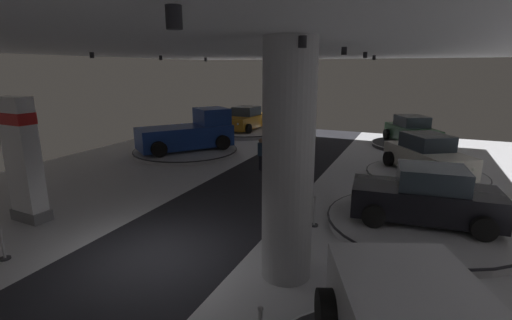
% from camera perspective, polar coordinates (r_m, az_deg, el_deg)
% --- Properties ---
extents(ground, '(24.00, 44.00, 0.06)m').
position_cam_1_polar(ground, '(10.41, -15.36, -14.34)').
color(ground, silver).
extents(ceiling_with_spotlights, '(24.00, 44.00, 0.39)m').
position_cam_1_polar(ceiling_with_spotlights, '(9.23, -17.71, 17.84)').
color(ceiling_with_spotlights, silver).
extents(column_right, '(1.17, 1.17, 5.50)m').
position_cam_1_polar(column_right, '(8.27, 5.00, -0.66)').
color(column_right, '#ADADB2').
rests_on(column_right, ground).
extents(brand_sign_pylon, '(1.30, 0.71, 4.01)m').
position_cam_1_polar(brand_sign_pylon, '(13.73, -32.45, 0.21)').
color(brand_sign_pylon, slate).
rests_on(brand_sign_pylon, ground).
extents(display_platform_far_right, '(5.04, 5.04, 0.34)m').
position_cam_1_polar(display_platform_far_right, '(17.91, 24.77, -2.29)').
color(display_platform_far_right, '#B7B7BC').
rests_on(display_platform_far_right, ground).
extents(display_car_far_right, '(3.84, 4.49, 1.71)m').
position_cam_1_polar(display_car_far_right, '(17.72, 25.02, 0.59)').
color(display_car_far_right, silver).
rests_on(display_car_far_right, display_platform_far_right).
extents(display_platform_far_left, '(5.97, 5.97, 0.24)m').
position_cam_1_polar(display_platform_far_left, '(21.81, -10.84, 1.39)').
color(display_platform_far_left, '#B7B7BC').
rests_on(display_platform_far_left, ground).
extents(pickup_truck_far_left, '(4.84, 5.51, 2.30)m').
position_cam_1_polar(pickup_truck_far_left, '(21.72, -10.16, 4.16)').
color(pickup_truck_far_left, navy).
rests_on(pickup_truck_far_left, display_platform_far_left).
extents(display_platform_deep_left, '(6.04, 6.04, 0.31)m').
position_cam_1_polar(display_platform_deep_left, '(27.97, -1.62, 4.50)').
color(display_platform_deep_left, '#B7B7BC').
rests_on(display_platform_deep_left, ground).
extents(display_car_deep_left, '(2.37, 4.31, 1.71)m').
position_cam_1_polar(display_car_deep_left, '(27.86, -1.61, 6.34)').
color(display_car_deep_left, '#B77519').
rests_on(display_car_deep_left, display_platform_deep_left).
extents(display_platform_deep_right, '(4.70, 4.70, 0.25)m').
position_cam_1_polar(display_platform_deep_right, '(25.00, 22.85, 2.16)').
color(display_platform_deep_right, '#333338').
rests_on(display_platform_deep_right, ground).
extents(display_car_deep_right, '(3.57, 4.56, 1.71)m').
position_cam_1_polar(display_car_deep_right, '(24.87, 23.01, 4.14)').
color(display_car_deep_right, '#2D5638').
rests_on(display_car_deep_right, display_platform_deep_right).
extents(display_platform_mid_right, '(5.74, 5.74, 0.29)m').
position_cam_1_polar(display_platform_mid_right, '(12.61, 24.24, -9.02)').
color(display_platform_mid_right, '#B7B7BC').
rests_on(display_platform_mid_right, ground).
extents(display_car_mid_right, '(4.37, 2.56, 1.71)m').
position_cam_1_polar(display_car_mid_right, '(12.31, 24.81, -5.19)').
color(display_car_mid_right, black).
rests_on(display_car_mid_right, display_platform_mid_right).
extents(visitor_walking_near, '(0.32, 0.32, 1.59)m').
position_cam_1_polar(visitor_walking_near, '(17.62, 0.77, 1.20)').
color(visitor_walking_near, black).
rests_on(visitor_walking_near, ground).
extents(stanchion_b, '(0.28, 0.28, 1.01)m').
position_cam_1_polar(stanchion_b, '(11.75, -34.63, -10.94)').
color(stanchion_b, '#333338').
rests_on(stanchion_b, ground).
extents(stanchion_c, '(0.28, 0.28, 1.01)m').
position_cam_1_polar(stanchion_c, '(11.79, 9.01, -8.39)').
color(stanchion_c, '#333338').
rests_on(stanchion_c, ground).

